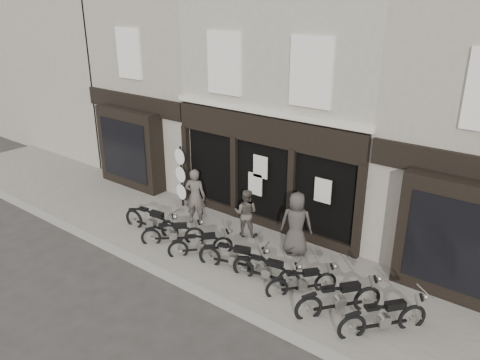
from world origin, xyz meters
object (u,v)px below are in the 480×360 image
Objects in this scene: motorcycle_7 at (384,320)px; man_right at (296,223)px; motorcycle_4 at (267,272)px; motorcycle_0 at (152,223)px; advert_sign_post at (181,179)px; man_centre at (246,213)px; motorcycle_3 at (234,259)px; man_left at (195,196)px; motorcycle_2 at (201,246)px; motorcycle_1 at (174,235)px; motorcycle_6 at (340,301)px; motorcycle_5 at (302,284)px.

motorcycle_7 is 4.05m from man_right.
motorcycle_4 is 3.31m from motorcycle_7.
advert_sign_post reaches higher than motorcycle_0.
advert_sign_post is at bearing -29.17° from man_centre.
man_right reaches higher than motorcycle_3.
man_left is (0.68, 1.39, 0.66)m from motorcycle_0.
man_right reaches higher than man_centre.
advert_sign_post reaches higher than motorcycle_2.
motorcycle_4 is (3.57, 0.04, 0.01)m from motorcycle_1.
motorcycle_7 reaches higher than motorcycle_3.
man_right is (1.86, 0.04, 0.18)m from man_centre.
motorcycle_6 is at bearing 118.70° from man_right.
man_centre reaches higher than motorcycle_5.
motorcycle_6 is at bearing -6.72° from advert_sign_post.
motorcycle_2 is (1.16, 0.03, -0.00)m from motorcycle_1.
motorcycle_5 is 0.84× the size of motorcycle_6.
motorcycle_1 is 5.75m from motorcycle_6.
motorcycle_2 is at bearing 160.71° from motorcycle_3.
man_right reaches higher than man_left.
motorcycle_5 is 0.84× the size of man_right.
motorcycle_2 is at bearing 112.88° from man_left.
advert_sign_post reaches higher than motorcycle_4.
advert_sign_post is at bearing 101.71° from motorcycle_0.
man_left is at bearing -18.44° from man_right.
motorcycle_0 is at bearing 130.33° from motorcycle_5.
motorcycle_5 is (2.14, 0.19, -0.04)m from motorcycle_3.
motorcycle_4 is 1.28× the size of man_centre.
motorcycle_0 is 1.69m from man_left.
advert_sign_post is at bearing 87.24° from motorcycle_1.
motorcycle_3 is at bearing 171.21° from motorcycle_4.
motorcycle_5 is at bearing 123.84° from motorcycle_7.
motorcycle_4 is at bearing 135.60° from man_left.
motorcycle_0 is at bearing -2.42° from man_right.
man_right reaches higher than motorcycle_0.
motorcycle_4 is at bearing -12.48° from advert_sign_post.
motorcycle_3 is at bearing 134.44° from motorcycle_5.
man_left is (-2.89, 1.49, 0.68)m from motorcycle_3.
man_left is (-4.00, 1.45, 0.70)m from motorcycle_4.
man_centre is 0.66× the size of advert_sign_post.
man_left reaches higher than motorcycle_4.
man_right is (-3.54, 1.85, 0.67)m from motorcycle_7.
man_left reaches higher than motorcycle_2.
motorcycle_6 is 1.22× the size of man_centre.
advert_sign_post is at bearing 94.81° from motorcycle_2.
motorcycle_4 is 2.79m from man_centre.
man_right is (2.18, 1.83, 0.72)m from motorcycle_2.
motorcycle_4 is (2.41, 0.02, 0.01)m from motorcycle_2.
motorcycle_4 is 1.04× the size of man_left.
motorcycle_1 is at bearing 5.14° from man_right.
man_centre reaches higher than motorcycle_1.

